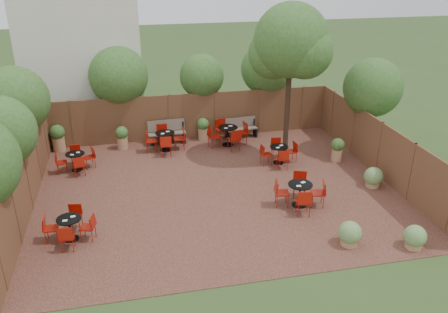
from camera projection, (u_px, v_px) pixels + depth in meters
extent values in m
plane|color=#354F23|center=(216.00, 190.00, 15.97)|extent=(80.00, 80.00, 0.00)
cube|color=#3A1B17|center=(216.00, 189.00, 15.97)|extent=(12.00, 10.00, 0.02)
cube|color=brown|center=(193.00, 116.00, 20.03)|extent=(12.00, 0.08, 2.00)
cube|color=brown|center=(27.00, 181.00, 14.40)|extent=(0.08, 10.00, 2.00)
cube|color=brown|center=(379.00, 149.00, 16.73)|extent=(0.08, 10.00, 2.00)
cube|color=silver|center=(81.00, 38.00, 20.62)|extent=(5.00, 4.00, 8.00)
sphere|color=#2E581C|center=(15.00, 100.00, 16.26)|extent=(2.42, 2.42, 2.42)
sphere|color=#2E581C|center=(119.00, 76.00, 19.37)|extent=(2.46, 2.46, 2.46)
sphere|color=#2E581C|center=(202.00, 76.00, 20.03)|extent=(1.91, 1.91, 1.91)
sphere|color=#2E581C|center=(267.00, 69.00, 20.74)|extent=(2.34, 2.34, 2.34)
sphere|color=#2E581C|center=(373.00, 88.00, 17.95)|extent=(2.28, 2.28, 2.28)
cylinder|color=black|center=(288.00, 98.00, 17.55)|extent=(0.21, 0.21, 4.80)
sphere|color=#2E581C|center=(291.00, 40.00, 16.68)|extent=(2.72, 2.72, 2.72)
sphere|color=#2E581C|center=(274.00, 53.00, 17.15)|extent=(1.91, 1.91, 1.91)
sphere|color=#2E581C|center=(305.00, 51.00, 16.53)|extent=(1.99, 1.99, 1.99)
cube|color=brown|center=(167.00, 133.00, 19.61)|extent=(1.60, 0.57, 0.05)
cube|color=brown|center=(166.00, 125.00, 19.68)|extent=(1.58, 0.21, 0.48)
cube|color=black|center=(150.00, 140.00, 19.57)|extent=(0.09, 0.48, 0.42)
cube|color=black|center=(184.00, 137.00, 19.84)|extent=(0.09, 0.48, 0.42)
cube|color=brown|center=(241.00, 129.00, 20.26)|extent=(1.43, 0.59, 0.05)
cube|color=brown|center=(240.00, 122.00, 20.32)|extent=(1.39, 0.27, 0.42)
cube|color=black|center=(227.00, 134.00, 20.22)|extent=(0.11, 0.42, 0.37)
cube|color=black|center=(255.00, 132.00, 20.47)|extent=(0.11, 0.42, 0.37)
cylinder|color=black|center=(72.00, 239.00, 13.20)|extent=(0.40, 0.40, 0.03)
cylinder|color=black|center=(70.00, 229.00, 13.06)|extent=(0.05, 0.05, 0.64)
cylinder|color=black|center=(69.00, 219.00, 12.93)|extent=(0.69, 0.69, 0.03)
cube|color=white|center=(73.00, 216.00, 13.01)|extent=(0.14, 0.12, 0.01)
cube|color=white|center=(65.00, 221.00, 12.81)|extent=(0.14, 0.12, 0.01)
cylinder|color=black|center=(166.00, 150.00, 19.09)|extent=(0.46, 0.46, 0.03)
cylinder|color=black|center=(165.00, 142.00, 18.94)|extent=(0.05, 0.05, 0.73)
cylinder|color=black|center=(165.00, 133.00, 18.79)|extent=(0.79, 0.79, 0.03)
cube|color=white|center=(168.00, 131.00, 18.87)|extent=(0.15, 0.11, 0.02)
cube|color=white|center=(163.00, 134.00, 18.65)|extent=(0.15, 0.11, 0.02)
cylinder|color=black|center=(77.00, 170.00, 17.34)|extent=(0.40, 0.40, 0.03)
cylinder|color=black|center=(76.00, 162.00, 17.21)|extent=(0.05, 0.05, 0.64)
cylinder|color=black|center=(75.00, 154.00, 17.07)|extent=(0.69, 0.69, 0.03)
cube|color=white|center=(78.00, 152.00, 17.15)|extent=(0.14, 0.12, 0.01)
cube|color=white|center=(72.00, 155.00, 16.95)|extent=(0.14, 0.12, 0.01)
cylinder|color=black|center=(299.00, 205.00, 14.95)|extent=(0.45, 0.45, 0.03)
cylinder|color=black|center=(300.00, 195.00, 14.80)|extent=(0.05, 0.05, 0.72)
cylinder|color=black|center=(300.00, 185.00, 14.65)|extent=(0.78, 0.78, 0.03)
cube|color=white|center=(303.00, 182.00, 14.74)|extent=(0.16, 0.14, 0.02)
cube|color=white|center=(299.00, 186.00, 14.51)|extent=(0.16, 0.14, 0.02)
cylinder|color=black|center=(228.00, 145.00, 19.59)|extent=(0.48, 0.48, 0.03)
cylinder|color=black|center=(228.00, 136.00, 19.44)|extent=(0.05, 0.05, 0.76)
cylinder|color=black|center=(228.00, 127.00, 19.28)|extent=(0.82, 0.82, 0.03)
cube|color=white|center=(230.00, 126.00, 19.37)|extent=(0.17, 0.14, 0.02)
cube|color=white|center=(226.00, 128.00, 19.13)|extent=(0.17, 0.14, 0.02)
cylinder|color=black|center=(278.00, 163.00, 17.93)|extent=(0.41, 0.41, 0.03)
cylinder|color=black|center=(279.00, 155.00, 17.80)|extent=(0.05, 0.05, 0.65)
cylinder|color=black|center=(279.00, 147.00, 17.66)|extent=(0.71, 0.71, 0.03)
cube|color=white|center=(281.00, 145.00, 17.74)|extent=(0.13, 0.09, 0.01)
cube|color=white|center=(278.00, 148.00, 17.53)|extent=(0.13, 0.09, 0.01)
cylinder|color=#A37651|center=(123.00, 143.00, 19.15)|extent=(0.44, 0.44, 0.50)
sphere|color=#2E581C|center=(122.00, 133.00, 18.97)|extent=(0.53, 0.53, 0.53)
cylinder|color=#A37651|center=(203.00, 134.00, 20.13)|extent=(0.43, 0.43, 0.50)
sphere|color=#2E581C|center=(203.00, 124.00, 19.95)|extent=(0.52, 0.52, 0.52)
cylinder|color=#A37651|center=(59.00, 144.00, 18.95)|extent=(0.50, 0.50, 0.58)
sphere|color=#2E581C|center=(57.00, 132.00, 18.74)|extent=(0.60, 0.60, 0.60)
cylinder|color=#A37651|center=(337.00, 155.00, 18.04)|extent=(0.42, 0.42, 0.49)
sphere|color=#2E581C|center=(338.00, 145.00, 17.87)|extent=(0.51, 0.51, 0.51)
cylinder|color=#A37651|center=(413.00, 244.00, 12.80)|extent=(0.45, 0.45, 0.21)
sphere|color=#5E8444|center=(415.00, 236.00, 12.70)|extent=(0.62, 0.62, 0.62)
cylinder|color=#A37651|center=(349.00, 241.00, 12.93)|extent=(0.48, 0.48, 0.22)
sphere|color=#5E8444|center=(350.00, 233.00, 12.82)|extent=(0.65, 0.65, 0.65)
cylinder|color=#A37651|center=(372.00, 183.00, 16.13)|extent=(0.48, 0.48, 0.22)
sphere|color=#5E8444|center=(374.00, 176.00, 16.02)|extent=(0.65, 0.65, 0.65)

